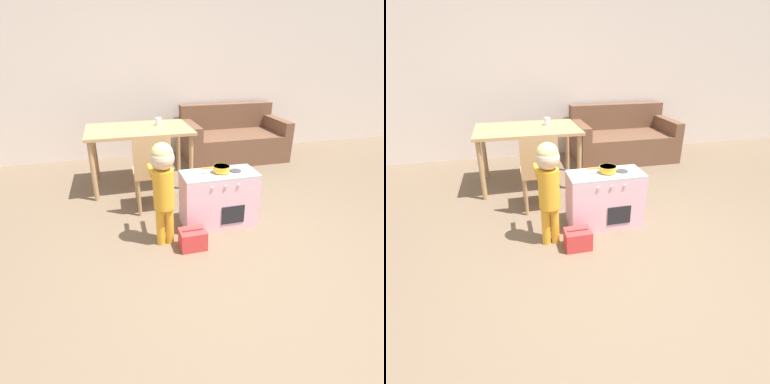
{
  "view_description": "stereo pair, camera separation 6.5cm",
  "coord_description": "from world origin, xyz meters",
  "views": [
    {
      "loc": [
        -0.82,
        -1.6,
        1.57
      ],
      "look_at": [
        -0.17,
        0.82,
        0.41
      ],
      "focal_mm": 28.0,
      "sensor_mm": 36.0,
      "label": 1
    },
    {
      "loc": [
        -0.76,
        -1.61,
        1.57
      ],
      "look_at": [
        -0.17,
        0.82,
        0.41
      ],
      "focal_mm": 28.0,
      "sensor_mm": 36.0,
      "label": 2
    }
  ],
  "objects": [
    {
      "name": "ground_plane",
      "position": [
        0.0,
        0.0,
        0.0
      ],
      "size": [
        16.0,
        16.0,
        0.0
      ],
      "primitive_type": "plane",
      "color": "brown"
    },
    {
      "name": "wall_back",
      "position": [
        0.0,
        3.35,
        1.3
      ],
      "size": [
        10.0,
        0.06,
        2.6
      ],
      "color": "beige",
      "rests_on": "ground_plane"
    },
    {
      "name": "play_kitchen",
      "position": [
        0.12,
        0.89,
        0.27
      ],
      "size": [
        0.72,
        0.35,
        0.55
      ],
      "color": "#EAB2C6",
      "rests_on": "ground_plane"
    },
    {
      "name": "toy_pot",
      "position": [
        0.13,
        0.89,
        0.59
      ],
      "size": [
        0.28,
        0.16,
        0.06
      ],
      "color": "yellow",
      "rests_on": "play_kitchen"
    },
    {
      "name": "child_figure",
      "position": [
        -0.46,
        0.68,
        0.63
      ],
      "size": [
        0.21,
        0.37,
        0.94
      ],
      "color": "gold",
      "rests_on": "ground_plane"
    },
    {
      "name": "toy_basket",
      "position": [
        -0.24,
        0.53,
        0.09
      ],
      "size": [
        0.23,
        0.17,
        0.19
      ],
      "color": "#D13838",
      "rests_on": "ground_plane"
    },
    {
      "name": "dining_table",
      "position": [
        -0.5,
        2.09,
        0.65
      ],
      "size": [
        1.26,
        0.83,
        0.74
      ],
      "color": "tan",
      "rests_on": "ground_plane"
    },
    {
      "name": "dining_chair_near",
      "position": [
        -0.47,
        1.33,
        0.46
      ],
      "size": [
        0.38,
        0.38,
        0.86
      ],
      "color": "tan",
      "rests_on": "ground_plane"
    },
    {
      "name": "couch",
      "position": [
        1.06,
        2.86,
        0.3
      ],
      "size": [
        1.58,
        0.93,
        0.82
      ],
      "color": "brown",
      "rests_on": "ground_plane"
    },
    {
      "name": "cup_on_table",
      "position": [
        -0.24,
        2.19,
        0.79
      ],
      "size": [
        0.08,
        0.08,
        0.09
      ],
      "color": "white",
      "rests_on": "dining_table"
    }
  ]
}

